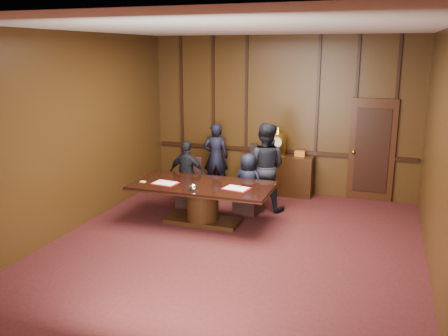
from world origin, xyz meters
name	(u,v)px	position (x,y,z in m)	size (l,w,h in m)	color
room	(239,144)	(0.07, 0.14, 1.72)	(7.00, 7.04, 3.50)	#340E0F
sideboard	(277,173)	(0.00, 3.26, 0.49)	(1.60, 0.45, 1.54)	black
conference_table	(203,197)	(-0.90, 0.96, 0.51)	(2.62, 1.32, 0.76)	black
folder_left	(165,183)	(-1.57, 0.77, 0.77)	(0.50, 0.38, 0.02)	maroon
folder_right	(236,188)	(-0.21, 0.86, 0.77)	(0.51, 0.41, 0.02)	maroon
inkstand	(193,188)	(-0.90, 0.51, 0.81)	(0.20, 0.14, 0.12)	white
notepad	(143,182)	(-2.01, 0.73, 0.77)	(0.10, 0.07, 0.01)	#F7DC79
chair_left	(189,192)	(-1.56, 1.84, 0.29)	(0.57, 0.57, 0.99)	black
chair_right	(249,198)	(-0.25, 1.84, 0.29)	(0.56, 0.56, 0.99)	black
signatory_left	(187,174)	(-1.55, 1.76, 0.69)	(0.81, 0.34, 1.39)	black
signatory_right	(248,184)	(-0.25, 1.76, 0.61)	(0.60, 0.39, 1.22)	black
witness_left	(216,157)	(-1.41, 3.10, 0.79)	(0.57, 0.38, 1.57)	black
witness_right	(265,167)	(0.00, 2.12, 0.89)	(0.87, 0.67, 1.78)	black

